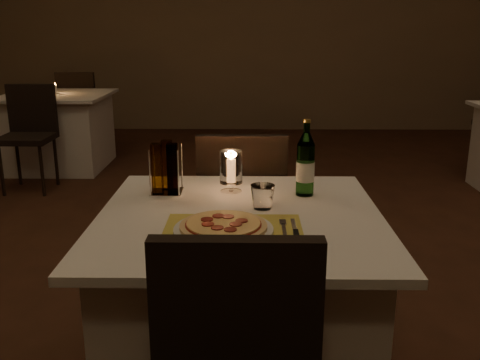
{
  "coord_description": "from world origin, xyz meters",
  "views": [
    {
      "loc": [
        0.05,
        -2.36,
        1.38
      ],
      "look_at": [
        0.02,
        -0.56,
        0.86
      ],
      "focal_mm": 40.0,
      "sensor_mm": 36.0,
      "label": 1
    }
  ],
  "objects_px": {
    "tumbler": "(263,197)",
    "plate": "(223,230)",
    "hurricane_candle": "(231,169)",
    "chair_far": "(242,202)",
    "pizza": "(223,225)",
    "main_table": "(240,307)",
    "neighbor_table_left": "(59,131)",
    "water_bottle": "(305,165)"
  },
  "relations": [
    {
      "from": "plate",
      "to": "tumbler",
      "type": "distance_m",
      "value": 0.28
    },
    {
      "from": "chair_far",
      "to": "hurricane_candle",
      "type": "relative_size",
      "value": 5.26
    },
    {
      "from": "main_table",
      "to": "plate",
      "type": "distance_m",
      "value": 0.42
    },
    {
      "from": "chair_far",
      "to": "hurricane_candle",
      "type": "height_order",
      "value": "hurricane_candle"
    },
    {
      "from": "plate",
      "to": "water_bottle",
      "type": "distance_m",
      "value": 0.52
    },
    {
      "from": "pizza",
      "to": "water_bottle",
      "type": "bearing_deg",
      "value": 53.82
    },
    {
      "from": "plate",
      "to": "chair_far",
      "type": "bearing_deg",
      "value": 86.8
    },
    {
      "from": "pizza",
      "to": "chair_far",
      "type": "bearing_deg",
      "value": 86.8
    },
    {
      "from": "main_table",
      "to": "tumbler",
      "type": "bearing_deg",
      "value": 39.34
    },
    {
      "from": "main_table",
      "to": "hurricane_candle",
      "type": "distance_m",
      "value": 0.53
    },
    {
      "from": "plate",
      "to": "water_bottle",
      "type": "height_order",
      "value": "water_bottle"
    },
    {
      "from": "tumbler",
      "to": "plate",
      "type": "bearing_deg",
      "value": -118.0
    },
    {
      "from": "water_bottle",
      "to": "neighbor_table_left",
      "type": "bearing_deg",
      "value": 123.09
    },
    {
      "from": "pizza",
      "to": "tumbler",
      "type": "distance_m",
      "value": 0.28
    },
    {
      "from": "chair_far",
      "to": "main_table",
      "type": "bearing_deg",
      "value": -90.0
    },
    {
      "from": "tumbler",
      "to": "water_bottle",
      "type": "height_order",
      "value": "water_bottle"
    },
    {
      "from": "pizza",
      "to": "plate",
      "type": "bearing_deg",
      "value": 84.81
    },
    {
      "from": "main_table",
      "to": "neighbor_table_left",
      "type": "height_order",
      "value": "same"
    },
    {
      "from": "main_table",
      "to": "neighbor_table_left",
      "type": "relative_size",
      "value": 1.0
    },
    {
      "from": "main_table",
      "to": "chair_far",
      "type": "xyz_separation_m",
      "value": [
        -0.0,
        0.71,
        0.18
      ]
    },
    {
      "from": "chair_far",
      "to": "neighbor_table_left",
      "type": "height_order",
      "value": "chair_far"
    },
    {
      "from": "main_table",
      "to": "chair_far",
      "type": "bearing_deg",
      "value": 90.0
    },
    {
      "from": "chair_far",
      "to": "neighbor_table_left",
      "type": "xyz_separation_m",
      "value": [
        -1.86,
        2.76,
        -0.18
      ]
    },
    {
      "from": "main_table",
      "to": "chair_far",
      "type": "relative_size",
      "value": 1.11
    },
    {
      "from": "chair_far",
      "to": "pizza",
      "type": "relative_size",
      "value": 3.21
    },
    {
      "from": "main_table",
      "to": "neighbor_table_left",
      "type": "distance_m",
      "value": 3.94
    },
    {
      "from": "hurricane_candle",
      "to": "neighbor_table_left",
      "type": "relative_size",
      "value": 0.17
    },
    {
      "from": "pizza",
      "to": "tumbler",
      "type": "xyz_separation_m",
      "value": [
        0.13,
        0.25,
        0.02
      ]
    },
    {
      "from": "plate",
      "to": "pizza",
      "type": "bearing_deg",
      "value": -95.19
    },
    {
      "from": "pizza",
      "to": "tumbler",
      "type": "height_order",
      "value": "tumbler"
    },
    {
      "from": "main_table",
      "to": "tumbler",
      "type": "xyz_separation_m",
      "value": [
        0.08,
        0.07,
        0.41
      ]
    },
    {
      "from": "main_table",
      "to": "tumbler",
      "type": "relative_size",
      "value": 11.4
    },
    {
      "from": "neighbor_table_left",
      "to": "water_bottle",
      "type": "bearing_deg",
      "value": -56.91
    },
    {
      "from": "pizza",
      "to": "water_bottle",
      "type": "height_order",
      "value": "water_bottle"
    },
    {
      "from": "main_table",
      "to": "neighbor_table_left",
      "type": "bearing_deg",
      "value": 118.2
    },
    {
      "from": "hurricane_candle",
      "to": "water_bottle",
      "type": "bearing_deg",
      "value": -3.71
    },
    {
      "from": "pizza",
      "to": "neighbor_table_left",
      "type": "xyz_separation_m",
      "value": [
        -1.81,
        3.65,
        -0.39
      ]
    },
    {
      "from": "plate",
      "to": "pizza",
      "type": "distance_m",
      "value": 0.02
    },
    {
      "from": "chair_far",
      "to": "plate",
      "type": "bearing_deg",
      "value": -93.2
    },
    {
      "from": "plate",
      "to": "neighbor_table_left",
      "type": "xyz_separation_m",
      "value": [
        -1.81,
        3.65,
        -0.38
      ]
    },
    {
      "from": "hurricane_candle",
      "to": "chair_far",
      "type": "bearing_deg",
      "value": 85.24
    },
    {
      "from": "main_table",
      "to": "tumbler",
      "type": "distance_m",
      "value": 0.42
    }
  ]
}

